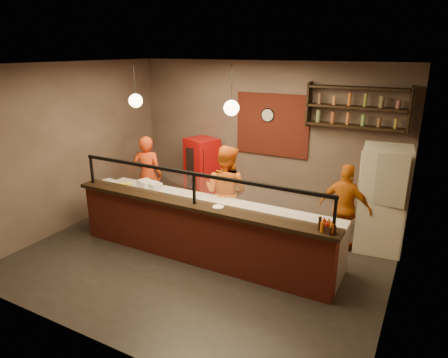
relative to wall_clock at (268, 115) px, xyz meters
The scene contains 29 objects.
floor 3.24m from the wall_clock, 92.33° to the right, with size 6.00×6.00×0.00m, color black.
ceiling 2.70m from the wall_clock, 92.33° to the right, with size 6.00×6.00×0.00m, color #342B28.
wall_back 0.51m from the wall_clock, 158.20° to the left, with size 6.00×6.00×0.00m, color #6B594F.
wall_left 3.99m from the wall_clock, 141.57° to the right, with size 5.00×5.00×0.00m, color #6B594F.
wall_right 3.84m from the wall_clock, 40.31° to the right, with size 5.00×5.00×0.00m, color #6B594F.
wall_front 4.99m from the wall_clock, 91.16° to the right, with size 6.00×6.00×0.00m, color #6B594F.
brick_patch 0.22m from the wall_clock, ahead, with size 1.60×0.04×1.30m, color maroon.
service_counter 3.19m from the wall_clock, 92.08° to the right, with size 4.60×0.25×1.00m, color maroon.
counter_ledge 2.96m from the wall_clock, 92.08° to the right, with size 4.70×0.37×0.06m, color black.
worktop_cabinet 2.81m from the wall_clock, 92.53° to the right, with size 4.60×0.75×0.85m, color gray.
worktop 2.57m from the wall_clock, 92.53° to the right, with size 4.60×0.75×0.05m, color silver.
sneeze_guard 2.86m from the wall_clock, 92.08° to the right, with size 4.50×0.05×0.52m.
wall_shelving 1.83m from the wall_clock, ahead, with size 1.84×0.28×0.85m.
wall_clock is the anchor object (origin of this frame).
pendant_left 2.81m from the wall_clock, 125.30° to the right, with size 0.24×0.24×0.77m.
pendant_right 2.32m from the wall_clock, 82.44° to the right, with size 0.24×0.24×0.77m.
cook_left 2.85m from the wall_clock, 147.10° to the right, with size 0.62×0.41×1.70m, color #E04115.
cook_mid 2.06m from the wall_clock, 93.63° to the right, with size 0.87×0.68×1.79m, color #D76214.
cook_right 2.60m from the wall_clock, 29.75° to the right, with size 0.92×0.38×1.57m, color #C86412.
fridge 2.87m from the wall_clock, 17.43° to the right, with size 0.78×0.73×1.87m, color beige.
red_cooler 2.00m from the wall_clock, 167.89° to the right, with size 0.65×0.59×1.51m, color #B20C0B.
pizza_dough 2.63m from the wall_clock, 84.08° to the right, with size 0.57×0.57×0.01m, color beige.
prep_tub_a 2.80m from the wall_clock, 122.21° to the right, with size 0.26×0.21×0.13m, color silver.
prep_tub_b 2.91m from the wall_clock, 125.80° to the right, with size 0.29×0.23×0.15m, color white.
prep_tub_c 3.51m from the wall_clock, 131.19° to the right, with size 0.28×0.23×0.14m, color white.
rolling_pin 3.25m from the wall_clock, 132.13° to the right, with size 0.05×0.05×0.32m, color yellow.
condiment_caddy 3.59m from the wall_clock, 53.66° to the right, with size 0.18×0.14×0.10m, color black.
pepper_mill 3.53m from the wall_clock, 55.28° to the right, with size 0.04×0.04×0.20m, color black.
small_plate 2.92m from the wall_clock, 83.49° to the right, with size 0.18×0.18×0.01m, color white.
Camera 1 is at (3.23, -5.32, 3.43)m, focal length 32.00 mm.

